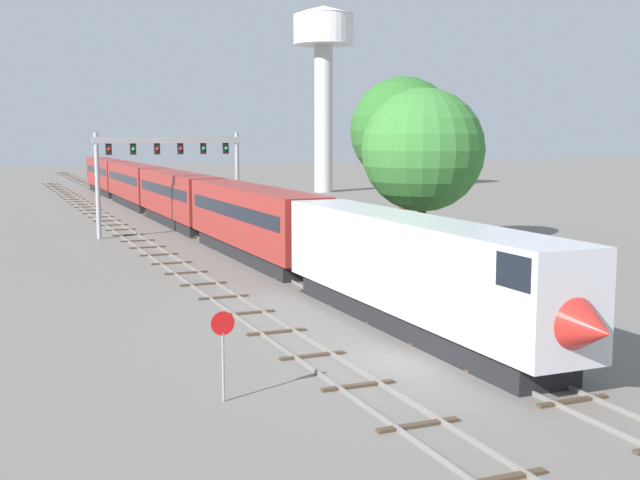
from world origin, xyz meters
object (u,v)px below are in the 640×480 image
signal_gantry (169,160)px  water_tower (324,51)px  passenger_train (177,197)px  trackside_tree_left (423,150)px  stop_sign (223,343)px  trackside_tree_mid (403,131)px

signal_gantry → water_tower: water_tower is taller
passenger_train → trackside_tree_left: 30.71m
stop_sign → passenger_train: bearing=78.7°
water_tower → trackside_tree_left: 67.63m
passenger_train → trackside_tree_mid: 25.33m
trackside_tree_left → trackside_tree_mid: bearing=70.8°
passenger_train → stop_sign: 50.94m
trackside_tree_mid → passenger_train: bearing=117.9°
signal_gantry → water_tower: bearing=53.1°
trackside_tree_left → passenger_train: bearing=107.3°
passenger_train → trackside_tree_mid: bearing=-62.1°
passenger_train → trackside_tree_mid: size_ratio=8.82×
water_tower → trackside_tree_mid: water_tower is taller
signal_gantry → passenger_train: bearing=73.1°
trackside_tree_mid → trackside_tree_left: bearing=-109.2°
passenger_train → water_tower: (29.10, 34.34, 17.29)m
passenger_train → trackside_tree_mid: trackside_tree_mid is taller
water_tower → trackside_tree_left: water_tower is taller
signal_gantry → water_tower: 53.97m
stop_sign → trackside_tree_left: size_ratio=0.26×
trackside_tree_mid → stop_sign: bearing=-127.4°
passenger_train → stop_sign: (-10.00, -49.94, -0.74)m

